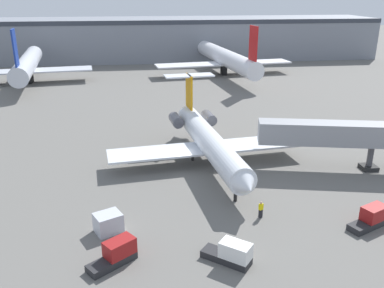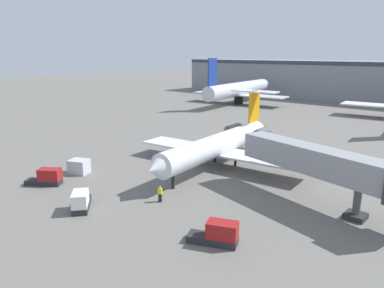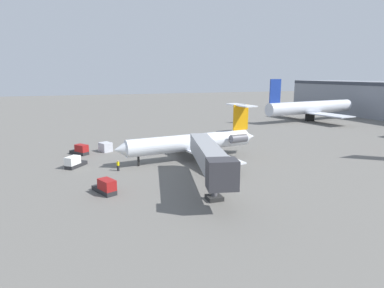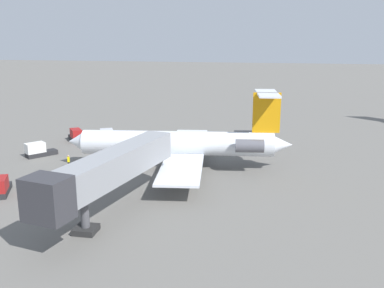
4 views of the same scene
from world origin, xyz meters
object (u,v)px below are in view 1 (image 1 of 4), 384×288
at_px(baggage_tug_lead, 231,254).
at_px(parked_airliner_west_mid, 224,58).
at_px(regional_jet, 208,140).
at_px(cargo_container_uld, 108,223).
at_px(parked_airliner_west_end, 27,65).
at_px(baggage_tug_trailing, 371,218).
at_px(baggage_tug_spare, 116,254).
at_px(ground_crew_marshaller, 261,209).
at_px(jet_bridge, 348,134).

height_order(baggage_tug_lead, parked_airliner_west_mid, parked_airliner_west_mid).
height_order(regional_jet, cargo_container_uld, regional_jet).
bearing_deg(regional_jet, cargo_container_uld, -128.33).
bearing_deg(parked_airliner_west_mid, parked_airliner_west_end, -174.74).
xyz_separation_m(baggage_tug_trailing, baggage_tug_spare, (-22.74, -2.56, 0.00)).
distance_m(baggage_tug_spare, parked_airliner_west_mid, 78.37).
relative_size(regional_jet, baggage_tug_trailing, 6.41).
xyz_separation_m(ground_crew_marshaller, cargo_container_uld, (-14.11, -0.64, 0.03)).
relative_size(ground_crew_marshaller, baggage_tug_lead, 0.42).
bearing_deg(regional_jet, jet_bridge, -12.97).
relative_size(ground_crew_marshaller, parked_airliner_west_mid, 0.04).
relative_size(jet_bridge, parked_airliner_west_end, 0.55).
xyz_separation_m(ground_crew_marshaller, parked_airliner_west_mid, (10.45, 69.37, 3.45)).
relative_size(ground_crew_marshaller, baggage_tug_trailing, 0.40).
distance_m(ground_crew_marshaller, parked_airliner_west_mid, 70.24).
relative_size(baggage_tug_lead, baggage_tug_spare, 0.99).
height_order(cargo_container_uld, parked_airliner_west_end, parked_airliner_west_end).
xyz_separation_m(regional_jet, baggage_tug_lead, (-1.38, -20.00, -2.26)).
bearing_deg(ground_crew_marshaller, cargo_container_uld, -177.41).
bearing_deg(baggage_tug_trailing, jet_bridge, 73.94).
height_order(ground_crew_marshaller, parked_airliner_west_mid, parked_airliner_west_mid).
distance_m(baggage_tug_lead, parked_airliner_west_end, 78.35).
xyz_separation_m(baggage_tug_trailing, parked_airliner_west_end, (-45.66, 67.79, 3.45)).
relative_size(jet_bridge, cargo_container_uld, 6.60).
distance_m(jet_bridge, baggage_tug_trailing, 13.58).
height_order(jet_bridge, baggage_tug_lead, jet_bridge).
bearing_deg(parked_airliner_west_mid, baggage_tug_spare, -107.59).
distance_m(jet_bridge, ground_crew_marshaller, 16.84).
bearing_deg(parked_airliner_west_end, jet_bridge, -48.22).
xyz_separation_m(ground_crew_marshaller, parked_airliner_west_end, (-36.12, 65.08, 3.43)).
relative_size(baggage_tug_trailing, parked_airliner_west_end, 0.12).
bearing_deg(regional_jet, baggage_tug_lead, -93.94).
bearing_deg(baggage_tug_spare, cargo_container_uld, 101.08).
xyz_separation_m(jet_bridge, parked_airliner_west_mid, (-2.72, 59.47, -0.03)).
distance_m(baggage_tug_trailing, parked_airliner_west_mid, 72.16).
bearing_deg(cargo_container_uld, jet_bridge, 21.13).
relative_size(baggage_tug_spare, cargo_container_uld, 1.42).
height_order(baggage_tug_spare, cargo_container_uld, baggage_tug_spare).
distance_m(regional_jet, baggage_tug_lead, 20.17).
xyz_separation_m(jet_bridge, baggage_tug_trailing, (-3.63, -12.61, -3.50)).
distance_m(baggage_tug_lead, cargo_container_uld, 11.43).
bearing_deg(ground_crew_marshaller, parked_airliner_west_mid, 81.43).
height_order(regional_jet, parked_airliner_west_mid, parked_airliner_west_mid).
bearing_deg(ground_crew_marshaller, baggage_tug_trailing, -15.83).
xyz_separation_m(baggage_tug_spare, parked_airliner_west_mid, (23.66, 74.63, 3.47)).
xyz_separation_m(baggage_tug_spare, parked_airliner_west_end, (-22.92, 70.34, 3.45)).
bearing_deg(parked_airliner_west_end, baggage_tug_spare, -71.95).
relative_size(cargo_container_uld, parked_airliner_west_end, 0.08).
bearing_deg(baggage_tug_spare, regional_jet, 61.25).
height_order(jet_bridge, cargo_container_uld, jet_bridge).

